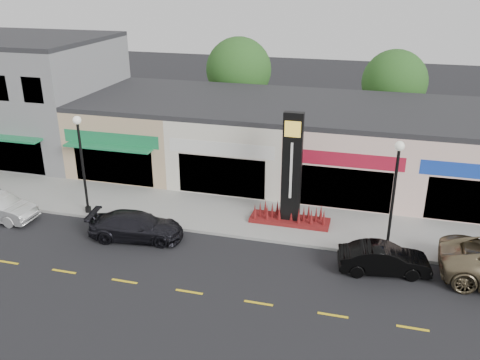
# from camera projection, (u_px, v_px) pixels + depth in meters

# --- Properties ---
(ground) EXTENTS (120.00, 120.00, 0.00)m
(ground) POSITION_uv_depth(u_px,v_px,m) (211.00, 256.00, 24.05)
(ground) COLOR black
(ground) RESTS_ON ground
(sidewalk) EXTENTS (52.00, 4.30, 0.15)m
(sidewalk) POSITION_uv_depth(u_px,v_px,m) (236.00, 215.00, 27.91)
(sidewalk) COLOR gray
(sidewalk) RESTS_ON ground
(curb) EXTENTS (52.00, 0.20, 0.15)m
(curb) POSITION_uv_depth(u_px,v_px,m) (224.00, 234.00, 25.90)
(curb) COLOR gray
(curb) RESTS_ON ground
(building_grey_2story) EXTENTS (12.00, 10.95, 8.30)m
(building_grey_2story) POSITION_uv_depth(u_px,v_px,m) (25.00, 95.00, 37.08)
(building_grey_2story) COLOR slate
(building_grey_2story) RESTS_ON ground
(shop_beige) EXTENTS (7.00, 10.85, 4.80)m
(shop_beige) POSITION_uv_depth(u_px,v_px,m) (146.00, 128.00, 35.43)
(shop_beige) COLOR tan
(shop_beige) RESTS_ON ground
(shop_cream) EXTENTS (7.00, 10.01, 4.80)m
(shop_cream) POSITION_uv_depth(u_px,v_px,m) (243.00, 135.00, 33.74)
(shop_cream) COLOR beige
(shop_cream) RESTS_ON ground
(shop_pink_w) EXTENTS (7.00, 10.01, 4.80)m
(shop_pink_w) POSITION_uv_depth(u_px,v_px,m) (350.00, 144.00, 32.05)
(shop_pink_w) COLOR beige
(shop_pink_w) RESTS_ON ground
(shop_pink_e) EXTENTS (7.00, 10.01, 4.80)m
(shop_pink_e) POSITION_uv_depth(u_px,v_px,m) (469.00, 154.00, 30.35)
(shop_pink_e) COLOR beige
(shop_pink_e) RESTS_ON ground
(tree_rear_west) EXTENTS (5.20, 5.20, 7.83)m
(tree_rear_west) POSITION_uv_depth(u_px,v_px,m) (239.00, 70.00, 40.44)
(tree_rear_west) COLOR #382619
(tree_rear_west) RESTS_ON ground
(tree_rear_mid) EXTENTS (4.80, 4.80, 7.29)m
(tree_rear_mid) POSITION_uv_depth(u_px,v_px,m) (394.00, 82.00, 37.66)
(tree_rear_mid) COLOR #382619
(tree_rear_mid) RESTS_ON ground
(lamp_west_near) EXTENTS (0.44, 0.44, 5.47)m
(lamp_west_near) POSITION_uv_depth(u_px,v_px,m) (81.00, 155.00, 26.90)
(lamp_west_near) COLOR black
(lamp_west_near) RESTS_ON sidewalk
(lamp_east_near) EXTENTS (0.44, 0.44, 5.47)m
(lamp_east_near) POSITION_uv_depth(u_px,v_px,m) (395.00, 186.00, 23.02)
(lamp_east_near) COLOR black
(lamp_east_near) RESTS_ON sidewalk
(pylon_sign) EXTENTS (4.20, 1.30, 6.00)m
(pylon_sign) POSITION_uv_depth(u_px,v_px,m) (291.00, 185.00, 26.21)
(pylon_sign) COLOR #570F12
(pylon_sign) RESTS_ON sidewalk
(car_dark_sedan) EXTENTS (2.56, 4.93, 1.37)m
(car_dark_sedan) POSITION_uv_depth(u_px,v_px,m) (136.00, 226.00, 25.43)
(car_dark_sedan) COLOR black
(car_dark_sedan) RESTS_ON ground
(car_black_conv) EXTENTS (2.01, 4.17, 1.32)m
(car_black_conv) POSITION_uv_depth(u_px,v_px,m) (384.00, 259.00, 22.56)
(car_black_conv) COLOR black
(car_black_conv) RESTS_ON ground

